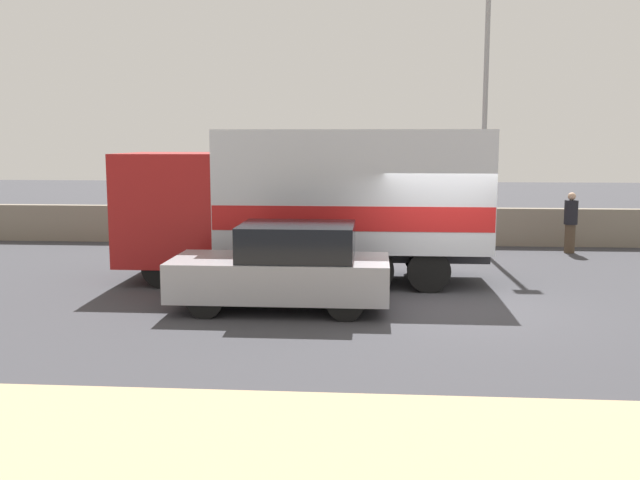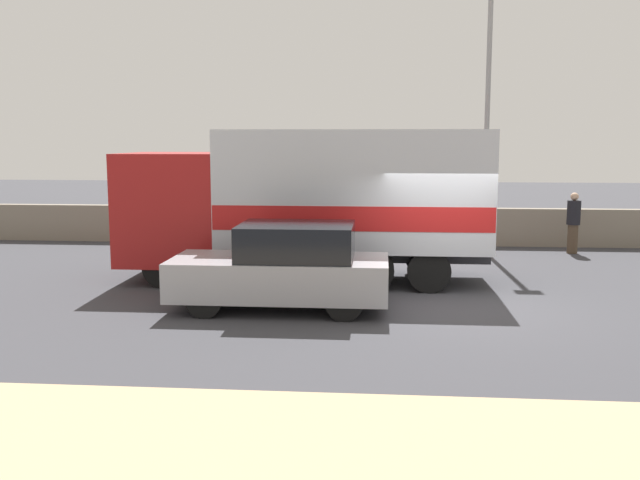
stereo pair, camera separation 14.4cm
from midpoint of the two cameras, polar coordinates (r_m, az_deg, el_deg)
The scene contains 6 objects.
ground_plane at distance 14.16m, azimuth 9.86°, elevation -5.06°, with size 80.00×80.00×0.00m, color #38383D.
stone_wall_backdrop at distance 21.83m, azimuth 7.95°, elevation 1.11°, with size 60.00×0.35×1.13m.
street_lamp at distance 20.84m, azimuth 12.91°, elevation 11.48°, with size 0.56×0.28×7.86m.
box_truck at distance 15.95m, azimuth -0.79°, elevation 3.26°, with size 8.13×2.48×3.39m.
car_hatchback at distance 13.39m, azimuth -3.11°, elevation -2.22°, with size 4.06×1.80×1.63m.
pedestrian at distance 21.18m, azimuth 19.23°, elevation 1.40°, with size 0.37×0.37×1.71m.
Camera 1 is at (-1.44, -13.73, 3.20)m, focal length 40.00 mm.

